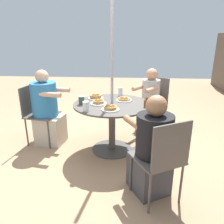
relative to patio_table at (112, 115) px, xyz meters
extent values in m
plane|color=tan|center=(0.00, 0.00, -0.55)|extent=(12.00, 12.00, 0.00)
cylinder|color=#4C4742|center=(0.00, 0.00, -0.54)|extent=(0.59, 0.59, 0.01)
cylinder|color=#4C4742|center=(0.00, 0.00, -0.20)|extent=(0.10, 0.10, 0.69)
cylinder|color=#4C4742|center=(0.00, 0.00, 0.16)|extent=(1.08, 1.08, 0.02)
cylinder|color=#ADADB2|center=(0.00, 0.00, 0.60)|extent=(0.04, 0.04, 2.30)
cylinder|color=#514C47|center=(-0.32, -0.88, -0.32)|extent=(0.02, 0.02, 0.45)
cylinder|color=#514C47|center=(0.04, -0.94, -0.32)|extent=(0.02, 0.02, 0.45)
cylinder|color=#514C47|center=(-0.38, -1.24, -0.32)|extent=(0.02, 0.02, 0.45)
cylinder|color=#514C47|center=(-0.01, -1.30, -0.32)|extent=(0.02, 0.02, 0.45)
cube|color=#514C47|center=(-0.17, -1.09, -0.09)|extent=(0.49, 0.49, 0.02)
cube|color=#514C47|center=(-0.20, -1.29, 0.14)|extent=(0.41, 0.08, 0.44)
cube|color=beige|center=(-0.15, -0.97, -0.32)|extent=(0.42, 0.45, 0.45)
cylinder|color=teal|center=(-0.16, -1.03, 0.16)|extent=(0.38, 0.38, 0.52)
sphere|color=#DBA884|center=(-0.16, -1.03, 0.51)|extent=(0.19, 0.19, 0.19)
cylinder|color=#DBA884|center=(-0.28, -0.82, 0.29)|extent=(0.12, 0.32, 0.07)
cylinder|color=#DBA884|center=(0.02, -0.86, 0.29)|extent=(0.12, 0.32, 0.07)
cylinder|color=#514C47|center=(0.90, 0.27, -0.32)|extent=(0.02, 0.02, 0.45)
cylinder|color=#514C47|center=(0.72, 0.59, -0.32)|extent=(0.02, 0.02, 0.45)
cylinder|color=#514C47|center=(1.22, 0.44, -0.32)|extent=(0.02, 0.02, 0.45)
cylinder|color=#514C47|center=(1.05, 0.76, -0.32)|extent=(0.02, 0.02, 0.45)
cube|color=#514C47|center=(0.97, 0.52, -0.09)|extent=(0.58, 0.58, 0.02)
cube|color=#514C47|center=(1.15, 0.61, 0.14)|extent=(0.21, 0.37, 0.44)
cube|color=#3D3D42|center=(0.87, 0.46, -0.32)|extent=(0.50, 0.49, 0.45)
cylinder|color=black|center=(0.92, 0.49, 0.12)|extent=(0.36, 0.36, 0.44)
sphere|color=#A3704C|center=(0.92, 0.49, 0.43)|extent=(0.21, 0.21, 0.21)
cylinder|color=#A3704C|center=(0.82, 0.27, 0.22)|extent=(0.30, 0.20, 0.07)
cylinder|color=#A3704C|center=(0.69, 0.53, 0.22)|extent=(0.30, 0.20, 0.07)
cylinder|color=#514C47|center=(-0.63, 0.69, -0.32)|extent=(0.02, 0.02, 0.45)
cylinder|color=#514C47|center=(-0.85, 0.39, -0.32)|extent=(0.02, 0.02, 0.45)
cylinder|color=#514C47|center=(-0.93, 0.91, -0.32)|extent=(0.02, 0.02, 0.45)
cylinder|color=#514C47|center=(-1.15, 0.61, -0.32)|extent=(0.02, 0.02, 0.45)
cube|color=#514C47|center=(-0.89, 0.65, -0.09)|extent=(0.60, 0.60, 0.02)
cube|color=#514C47|center=(-1.06, 0.77, 0.14)|extent=(0.26, 0.34, 0.44)
cube|color=slate|center=(-0.80, 0.59, -0.32)|extent=(0.43, 0.42, 0.45)
cylinder|color=#B2B2B2|center=(-0.84, 0.61, 0.13)|extent=(0.30, 0.30, 0.45)
sphere|color=tan|center=(-0.84, 0.61, 0.44)|extent=(0.20, 0.20, 0.20)
cylinder|color=tan|center=(-0.61, 0.60, 0.23)|extent=(0.31, 0.25, 0.07)
cylinder|color=tan|center=(-0.76, 0.40, 0.23)|extent=(0.31, 0.25, 0.07)
cylinder|color=white|center=(-0.15, 0.16, 0.18)|extent=(0.23, 0.23, 0.01)
cylinder|color=#BC8947|center=(-0.14, 0.16, 0.19)|extent=(0.17, 0.17, 0.01)
cylinder|color=#BC8947|center=(-0.15, 0.17, 0.20)|extent=(0.18, 0.18, 0.01)
ellipsoid|color=brown|center=(-0.15, 0.16, 0.21)|extent=(0.14, 0.13, 0.00)
cube|color=#F4E084|center=(-0.14, 0.17, 0.22)|extent=(0.02, 0.02, 0.01)
cylinder|color=white|center=(0.04, -0.18, 0.18)|extent=(0.23, 0.23, 0.01)
cylinder|color=#BC8947|center=(0.04, -0.18, 0.19)|extent=(0.15, 0.15, 0.01)
cylinder|color=#BC8947|center=(0.04, -0.19, 0.20)|extent=(0.15, 0.15, 0.01)
cylinder|color=#BC8947|center=(0.04, -0.19, 0.21)|extent=(0.16, 0.16, 0.01)
cylinder|color=#BC8947|center=(0.04, -0.18, 0.22)|extent=(0.15, 0.15, 0.01)
ellipsoid|color=brown|center=(0.04, -0.18, 0.22)|extent=(0.12, 0.11, 0.00)
cube|color=#F4E084|center=(0.04, -0.19, 0.23)|extent=(0.03, 0.03, 0.01)
cylinder|color=white|center=(-0.24, -0.27, 0.18)|extent=(0.23, 0.23, 0.01)
cylinder|color=#BC8947|center=(-0.24, -0.27, 0.19)|extent=(0.17, 0.17, 0.01)
cylinder|color=#BC8947|center=(-0.23, -0.27, 0.20)|extent=(0.18, 0.18, 0.01)
cylinder|color=#BC8947|center=(-0.24, -0.27, 0.21)|extent=(0.17, 0.17, 0.01)
cylinder|color=#BC8947|center=(-0.24, -0.26, 0.22)|extent=(0.17, 0.17, 0.01)
ellipsoid|color=brown|center=(-0.24, -0.27, 0.23)|extent=(0.13, 0.12, 0.00)
cube|color=#F4E084|center=(-0.24, -0.27, 0.23)|extent=(0.02, 0.02, 0.01)
cylinder|color=white|center=(0.29, 0.00, 0.18)|extent=(0.23, 0.23, 0.01)
cylinder|color=#BC8947|center=(0.29, 0.00, 0.19)|extent=(0.17, 0.17, 0.01)
cylinder|color=#BC8947|center=(0.29, -0.01, 0.20)|extent=(0.16, 0.16, 0.01)
cylinder|color=#BC8947|center=(0.29, 0.00, 0.21)|extent=(0.17, 0.17, 0.01)
ellipsoid|color=brown|center=(0.29, 0.00, 0.22)|extent=(0.13, 0.12, 0.00)
cube|color=#F4E084|center=(0.28, 0.01, 0.23)|extent=(0.03, 0.03, 0.01)
cylinder|color=brown|center=(0.11, 0.47, 0.22)|extent=(0.07, 0.07, 0.09)
cylinder|color=brown|center=(0.11, 0.47, 0.28)|extent=(0.03, 0.03, 0.04)
torus|color=brown|center=(0.14, 0.47, 0.23)|extent=(0.05, 0.01, 0.05)
cylinder|color=#33513D|center=(0.07, -0.41, 0.22)|extent=(0.08, 0.08, 0.11)
cylinder|color=white|center=(0.07, -0.41, 0.28)|extent=(0.08, 0.08, 0.01)
cylinder|color=silver|center=(0.36, -0.30, 0.23)|extent=(0.08, 0.08, 0.13)
cylinder|color=silver|center=(-0.39, 0.10, 0.24)|extent=(0.07, 0.07, 0.14)
camera|label=1|loc=(2.90, 0.22, 1.05)|focal=35.00mm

